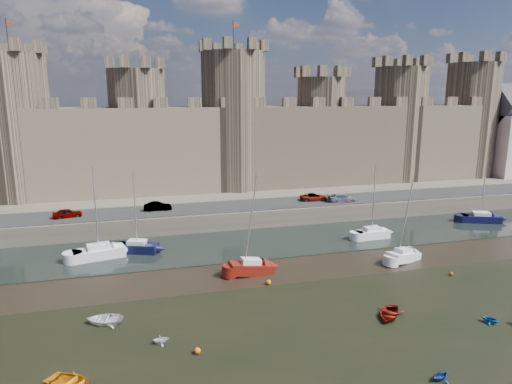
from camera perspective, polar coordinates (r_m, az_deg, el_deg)
ground at (r=37.86m, az=10.74°, el=-17.55°), size 160.00×160.00×0.00m
water_channel at (r=58.48m, az=0.51°, el=-6.37°), size 160.00×12.00×0.08m
quay at (r=92.30m, az=-5.48°, el=1.26°), size 160.00×60.00×2.50m
road at (r=67.09m, az=-1.77°, el=-1.71°), size 160.00×7.00×0.10m
castle at (r=79.02m, az=-4.62°, el=7.08°), size 108.50×11.00×29.00m
car_0 at (r=65.48m, az=-22.51°, el=-2.48°), size 3.90×2.20×1.25m
car_1 at (r=65.59m, az=-12.19°, el=-1.78°), size 3.88×1.41×1.27m
car_2 at (r=70.55m, az=10.68°, el=-0.73°), size 4.46×1.95×1.28m
car_3 at (r=70.66m, az=7.26°, el=-0.64°), size 4.30×2.18×1.17m
sailboat_0 at (r=55.94m, az=-19.04°, el=-7.09°), size 6.02×3.41×10.62m
sailboat_1 at (r=56.59m, az=-14.61°, el=-6.64°), size 5.14×3.46×9.61m
sailboat_2 at (r=61.87m, az=14.28°, el=-4.98°), size 4.63×1.98×9.82m
sailboat_3 at (r=75.19m, az=26.28°, el=-2.87°), size 5.85×3.92×9.55m
sailboat_4 at (r=48.66m, az=-0.64°, el=-9.36°), size 4.69×2.05×10.74m
sailboat_5 at (r=54.83m, az=17.93°, el=-7.53°), size 4.78×3.26×9.62m
dinghy_1 at (r=34.79m, az=22.08°, el=-20.51°), size 1.57×1.42×0.72m
dinghy_3 at (r=37.16m, az=-11.83°, el=-17.59°), size 1.39×1.22×0.70m
dinghy_4 at (r=41.68m, az=16.30°, el=-14.40°), size 3.84×3.95×0.67m
dinghy_5 at (r=43.71m, az=27.26°, el=-13.96°), size 1.81×1.88×0.76m
dinghy_6 at (r=41.15m, az=-18.40°, el=-14.95°), size 3.35×2.72×0.61m
buoy_1 at (r=46.33m, az=1.58°, el=-11.21°), size 0.51×0.51×0.51m
buoy_3 at (r=52.61m, az=23.21°, el=-9.37°), size 0.41×0.41×0.41m
buoy_4 at (r=35.55m, az=-7.35°, el=-19.09°), size 0.49×0.49×0.49m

